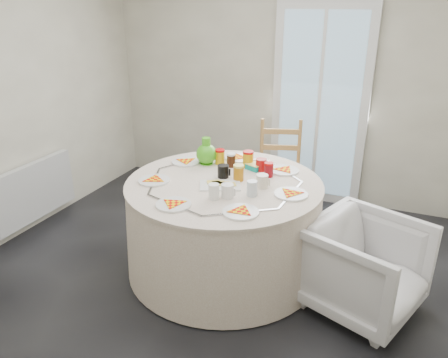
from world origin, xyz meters
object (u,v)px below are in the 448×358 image
at_px(radiator, 33,192).
at_px(wooden_chair, 279,174).
at_px(armchair, 365,261).
at_px(table, 224,227).
at_px(green_pitcher, 206,153).

distance_m(radiator, wooden_chair, 2.41).
height_order(wooden_chair, armchair, wooden_chair).
bearing_deg(table, armchair, -4.67).
distance_m(radiator, armchair, 3.08).
bearing_deg(wooden_chair, table, -115.00).
relative_size(radiator, green_pitcher, 4.37).
bearing_deg(wooden_chair, armchair, -67.64).
distance_m(wooden_chair, green_pitcher, 0.97).
height_order(radiator, armchair, armchair).
distance_m(radiator, green_pitcher, 1.78).
relative_size(table, armchair, 2.11).
xyz_separation_m(wooden_chair, green_pitcher, (-0.44, -0.77, 0.40)).
distance_m(table, armchair, 1.12).
height_order(armchair, green_pitcher, green_pitcher).
relative_size(wooden_chair, green_pitcher, 4.35).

